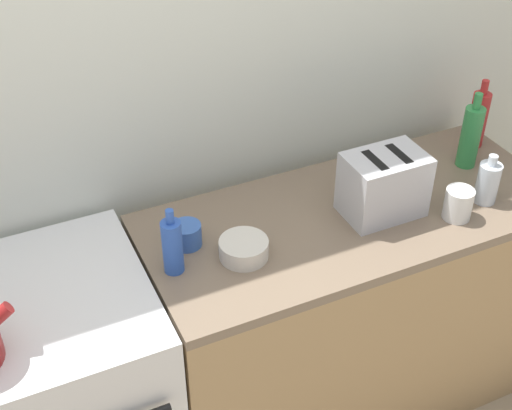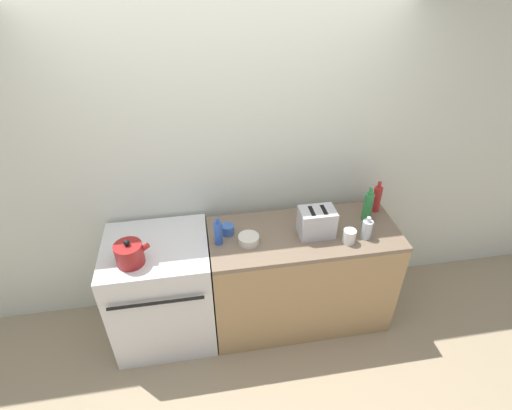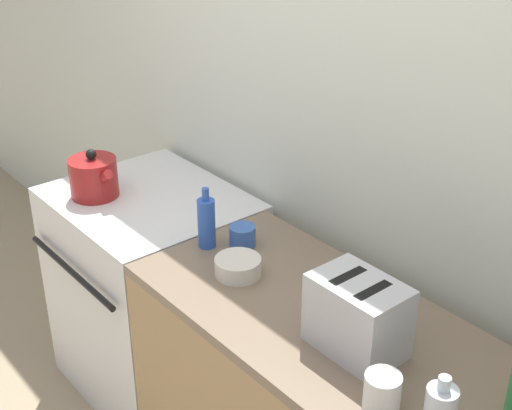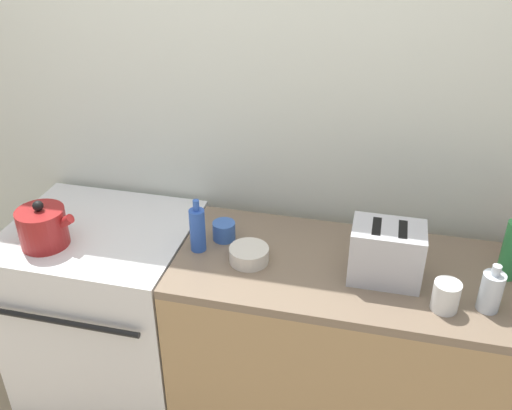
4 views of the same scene
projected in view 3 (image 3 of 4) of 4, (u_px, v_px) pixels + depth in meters
wall_back at (326, 130)px, 2.49m from camera, size 8.00×0.05×2.60m
stove at (155, 292)px, 3.05m from camera, size 0.77×0.71×0.93m
kettle at (94, 177)px, 2.82m from camera, size 0.24×0.19×0.20m
toaster at (358, 316)px, 1.95m from camera, size 0.26×0.18×0.22m
bottle_blue at (206, 222)px, 2.46m from camera, size 0.06×0.06×0.22m
cup_blue at (242, 236)px, 2.49m from camera, size 0.09×0.09×0.08m
cup_white at (382, 393)px, 1.75m from camera, size 0.09×0.09×0.11m
bowl at (238, 267)px, 2.32m from camera, size 0.15×0.15×0.06m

